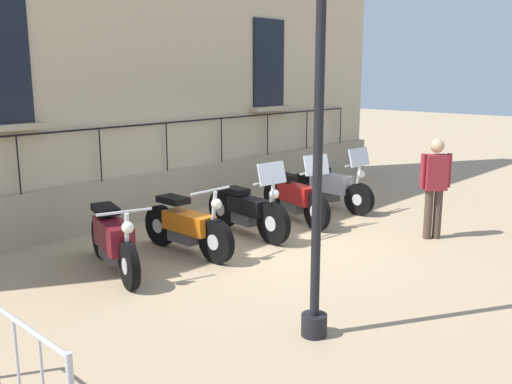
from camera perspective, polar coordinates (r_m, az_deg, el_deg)
name	(u,v)px	position (r m, az deg, el deg)	size (l,w,h in m)	color
ground_plane	(264,240)	(9.71, 0.76, -4.77)	(60.00, 60.00, 0.00)	tan
building_facade	(150,38)	(11.48, -10.51, 14.82)	(0.82, 13.99, 7.06)	#C6B28E
motorcycle_maroon	(113,241)	(8.33, -14.00, -4.76)	(2.06, 0.98, 1.03)	black
motorcycle_orange	(187,227)	(8.94, -6.87, -3.51)	(1.98, 0.74, 1.10)	black
motorcycle_black	(248,211)	(9.83, -0.82, -1.87)	(2.06, 0.67, 1.36)	black
motorcycle_red	(295,198)	(10.77, 3.94, -0.57)	(2.06, 0.86, 1.35)	black
motorcycle_silver	(330,188)	(11.86, 7.36, 0.44)	(2.17, 0.70, 1.33)	black
lamppost	(320,71)	(5.76, 6.37, 11.93)	(0.30, 1.00, 4.43)	black
crowd_barrier	(7,366)	(5.02, -23.53, -15.57)	(2.11, 0.10, 1.05)	#B7B7BF
pedestrian_standing	(435,183)	(10.02, 17.38, 0.87)	(0.41, 0.41, 1.70)	#47382D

